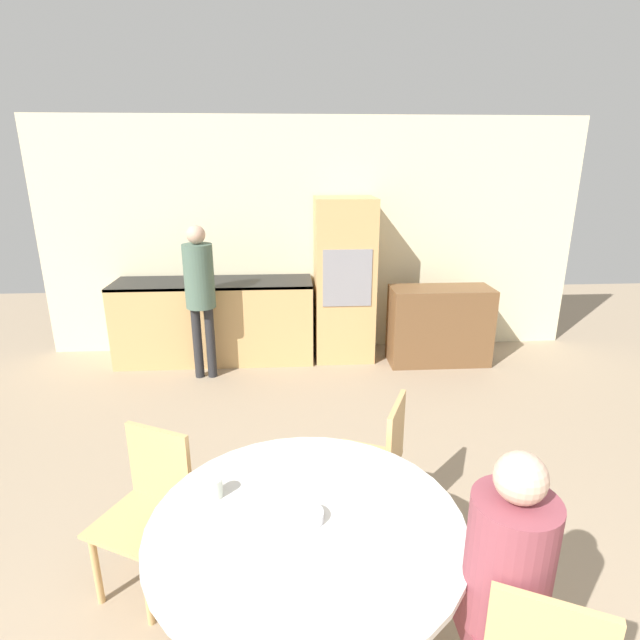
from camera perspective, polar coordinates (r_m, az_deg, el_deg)
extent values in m
cube|color=beige|center=(5.71, -0.82, 9.36)|extent=(6.03, 0.05, 2.60)
cube|color=tan|center=(5.63, -11.87, -0.09)|extent=(2.13, 0.60, 0.90)
cube|color=black|center=(5.51, -12.15, 4.20)|extent=(2.13, 0.60, 0.03)
cube|color=tan|center=(5.49, 2.77, 4.59)|extent=(0.64, 0.58, 1.77)
cube|color=gray|center=(5.19, 3.14, 4.79)|extent=(0.51, 0.01, 0.60)
cube|color=brown|center=(5.59, 13.47, -0.61)|extent=(1.08, 0.45, 0.84)
cylinder|color=brown|center=(2.49, -1.47, -28.64)|extent=(0.15, 0.15, 0.69)
cylinder|color=silver|center=(2.24, -1.55, -22.31)|extent=(1.32, 1.32, 0.03)
cylinder|color=tan|center=(2.99, -24.19, -24.56)|extent=(0.04, 0.04, 0.41)
cylinder|color=tan|center=(2.81, -19.11, -27.11)|extent=(0.04, 0.04, 0.41)
cylinder|color=tan|center=(3.16, -19.75, -21.44)|extent=(0.04, 0.04, 0.41)
cylinder|color=tan|center=(2.99, -14.75, -23.51)|extent=(0.04, 0.04, 0.41)
cube|color=tan|center=(2.85, -19.93, -20.86)|extent=(0.54, 0.54, 0.02)
cube|color=tan|center=(2.83, -17.85, -15.43)|extent=(0.35, 0.20, 0.42)
cylinder|color=tan|center=(3.40, 2.90, -17.04)|extent=(0.04, 0.04, 0.41)
cylinder|color=tan|center=(3.16, 1.06, -20.20)|extent=(0.04, 0.04, 0.41)
cylinder|color=tan|center=(3.34, 8.41, -17.97)|extent=(0.04, 0.04, 0.41)
cylinder|color=tan|center=(3.09, 7.09, -21.32)|extent=(0.04, 0.04, 0.41)
cube|color=tan|center=(3.12, 4.97, -15.93)|extent=(0.53, 0.53, 0.02)
cube|color=tan|center=(2.97, 8.63, -12.99)|extent=(0.18, 0.36, 0.42)
cube|color=brown|center=(2.27, 20.27, -31.03)|extent=(0.27, 0.34, 0.12)
cylinder|color=brown|center=(2.08, 20.73, -24.43)|extent=(0.31, 0.31, 0.52)
sphere|color=tan|center=(1.87, 21.96, -16.39)|extent=(0.18, 0.18, 0.18)
cylinder|color=#262628|center=(5.22, -13.82, -2.52)|extent=(0.09, 0.09, 0.75)
cylinder|color=#262628|center=(5.20, -12.40, -2.50)|extent=(0.09, 0.09, 0.75)
cylinder|color=#4C6656|center=(5.01, -13.66, 4.89)|extent=(0.29, 0.29, 0.63)
sphere|color=tan|center=(4.94, -14.01, 9.45)|extent=(0.18, 0.18, 0.18)
cylinder|color=silver|center=(2.38, -11.99, -18.22)|extent=(0.07, 0.07, 0.09)
cylinder|color=silver|center=(2.23, -1.51, -21.48)|extent=(0.14, 0.14, 0.04)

